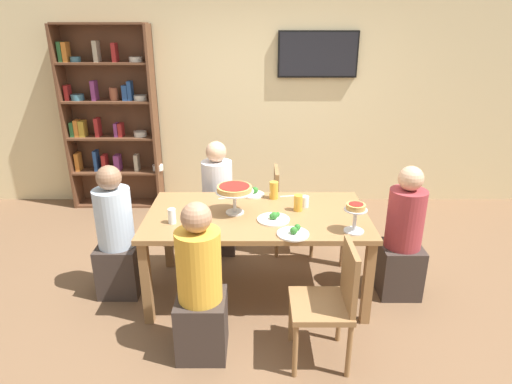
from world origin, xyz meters
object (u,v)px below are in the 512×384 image
at_px(dining_table, 256,222).
at_px(diner_far_left, 217,205).
at_px(water_glass_clear_near, 303,201).
at_px(cutlery_knife_near, 228,198).
at_px(diner_near_left, 199,293).
at_px(salad_plate_spare, 273,218).
at_px(bookshelf, 109,118).
at_px(cutlery_fork_near, 289,196).
at_px(salad_plate_near_diner, 252,193).
at_px(diner_head_east, 401,241).
at_px(diner_head_west, 116,241).
at_px(salad_plate_far_diner, 293,232).
at_px(beer_glass_amber_short, 297,203).
at_px(television, 317,54).
at_px(deep_dish_pizza_stand, 233,191).
at_px(chair_far_right, 286,206).
at_px(beer_glass_amber_tall, 273,190).
at_px(water_glass_clear_far, 171,216).
at_px(chair_near_right, 330,298).
at_px(personal_pizza_stand, 354,213).

distance_m(dining_table, diner_far_left, 0.87).
bearing_deg(dining_table, diner_far_left, 117.27).
bearing_deg(water_glass_clear_near, cutlery_knife_near, 164.02).
bearing_deg(diner_near_left, salad_plate_spare, -39.48).
bearing_deg(bookshelf, cutlery_fork_near, -38.08).
height_order(salad_plate_near_diner, cutlery_fork_near, salad_plate_near_diner).
bearing_deg(diner_head_east, diner_near_left, 24.86).
bearing_deg(salad_plate_spare, diner_near_left, -129.48).
distance_m(diner_head_west, salad_plate_far_diner, 1.52).
bearing_deg(cutlery_knife_near, beer_glass_amber_short, 146.54).
relative_size(television, diner_far_left, 0.82).
height_order(diner_far_left, cutlery_knife_near, diner_far_left).
bearing_deg(salad_plate_near_diner, beer_glass_amber_short, -43.55).
bearing_deg(diner_head_west, salad_plate_far_diner, -14.75).
bearing_deg(diner_near_left, beer_glass_amber_short, -41.49).
distance_m(dining_table, deep_dish_pizza_stand, 0.33).
relative_size(chair_far_right, beer_glass_amber_short, 6.41).
bearing_deg(beer_glass_amber_tall, diner_near_left, -116.11).
bearing_deg(beer_glass_amber_short, diner_head_west, -177.56).
height_order(cutlery_fork_near, cutlery_knife_near, same).
relative_size(bookshelf, diner_head_east, 1.92).
height_order(dining_table, cutlery_knife_near, cutlery_knife_near).
height_order(salad_plate_spare, beer_glass_amber_short, beer_glass_amber_short).
height_order(deep_dish_pizza_stand, water_glass_clear_far, deep_dish_pizza_stand).
height_order(diner_head_west, salad_plate_far_diner, diner_head_west).
distance_m(television, diner_head_east, 2.58).
relative_size(chair_near_right, beer_glass_amber_tall, 5.60).
bearing_deg(personal_pizza_stand, deep_dish_pizza_stand, 159.04).
distance_m(diner_far_left, personal_pizza_stand, 1.61).
height_order(television, cutlery_fork_near, television).
relative_size(salad_plate_near_diner, water_glass_clear_near, 2.12).
distance_m(personal_pizza_stand, salad_plate_near_diner, 1.07).
height_order(diner_head_west, chair_far_right, diner_head_west).
bearing_deg(salad_plate_near_diner, water_glass_clear_far, -136.15).
bearing_deg(water_glass_clear_far, beer_glass_amber_short, 13.84).
relative_size(cutlery_fork_near, cutlery_knife_near, 1.00).
relative_size(deep_dish_pizza_stand, salad_plate_near_diner, 1.56).
bearing_deg(diner_head_east, water_glass_clear_far, 5.10).
bearing_deg(diner_head_west, salad_plate_spare, -5.67).
relative_size(chair_far_right, chair_near_right, 1.00).
bearing_deg(salad_plate_spare, chair_near_right, -62.29).
bearing_deg(deep_dish_pizza_stand, chair_near_right, -50.95).
xyz_separation_m(deep_dish_pizza_stand, beer_glass_amber_short, (0.52, 0.05, -0.13)).
distance_m(dining_table, television, 2.53).
relative_size(diner_far_left, water_glass_clear_far, 9.61).
xyz_separation_m(diner_head_west, cutlery_knife_near, (0.92, 0.33, 0.25)).
xyz_separation_m(diner_head_east, water_glass_clear_far, (-1.88, -0.17, 0.31)).
bearing_deg(beer_glass_amber_short, personal_pizza_stand, -46.21).
distance_m(chair_far_right, cutlery_fork_near, 0.47).
bearing_deg(chair_far_right, television, 162.53).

